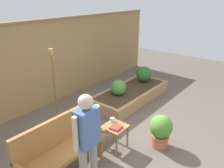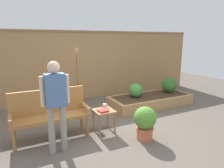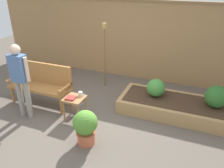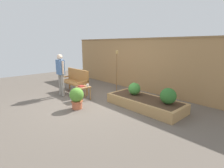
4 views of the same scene
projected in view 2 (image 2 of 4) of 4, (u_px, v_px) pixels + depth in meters
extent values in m
plane|color=#60564C|center=(122.00, 130.00, 4.29)|extent=(14.00, 14.00, 0.00)
cube|color=#A37A4C|center=(82.00, 67.00, 6.33)|extent=(8.40, 0.10, 2.10)
cube|color=olive|center=(81.00, 31.00, 6.09)|extent=(8.40, 0.14, 0.06)
cylinder|color=#A87038|center=(81.00, 119.00, 4.32)|extent=(0.06, 0.06, 0.40)
cylinder|color=#A87038|center=(87.00, 126.00, 4.00)|extent=(0.06, 0.06, 0.40)
cylinder|color=#A87038|center=(14.00, 132.00, 3.74)|extent=(0.06, 0.06, 0.40)
cylinder|color=#A87038|center=(14.00, 140.00, 3.43)|extent=(0.06, 0.06, 0.40)
cube|color=#A87038|center=(51.00, 118.00, 3.82)|extent=(1.44, 0.48, 0.06)
cube|color=#A87038|center=(48.00, 101.00, 3.95)|extent=(1.44, 0.06, 0.48)
cube|color=#A87038|center=(10.00, 117.00, 3.49)|extent=(0.06, 0.48, 0.04)
cube|color=#A87038|center=(85.00, 106.00, 4.09)|extent=(0.06, 0.48, 0.04)
cylinder|color=#9E7042|center=(108.00, 118.00, 4.35)|extent=(0.04, 0.04, 0.44)
cylinder|color=#9E7042|center=(115.00, 124.00, 4.06)|extent=(0.04, 0.04, 0.44)
cylinder|color=#9E7042|center=(94.00, 121.00, 4.20)|extent=(0.04, 0.04, 0.44)
cylinder|color=#9E7042|center=(100.00, 127.00, 3.92)|extent=(0.04, 0.04, 0.44)
cube|color=#9E7042|center=(104.00, 111.00, 4.08)|extent=(0.40, 0.40, 0.04)
cylinder|color=silver|center=(105.00, 106.00, 4.21)|extent=(0.08, 0.08, 0.09)
torus|color=silver|center=(107.00, 105.00, 4.23)|extent=(0.06, 0.01, 0.06)
cube|color=#B2332D|center=(103.00, 111.00, 4.00)|extent=(0.21, 0.19, 0.03)
cylinder|color=#C66642|center=(145.00, 134.00, 3.86)|extent=(0.31, 0.31, 0.21)
cylinder|color=#C66642|center=(145.00, 128.00, 3.84)|extent=(0.34, 0.34, 0.04)
sphere|color=#569333|center=(145.00, 118.00, 3.79)|extent=(0.43, 0.43, 0.43)
cube|color=#AD8451|center=(160.00, 105.00, 5.43)|extent=(2.40, 0.09, 0.30)
cube|color=#AD8451|center=(141.00, 97.00, 6.22)|extent=(2.40, 0.09, 0.30)
cube|color=#AD8451|center=(115.00, 106.00, 5.32)|extent=(0.09, 0.82, 0.30)
cube|color=#AD8451|center=(180.00, 96.00, 6.33)|extent=(0.09, 0.82, 0.30)
cube|color=#422D1E|center=(150.00, 100.00, 5.83)|extent=(2.22, 0.82, 0.30)
cylinder|color=brown|center=(135.00, 96.00, 5.63)|extent=(0.04, 0.04, 0.06)
sphere|color=#428938|center=(136.00, 90.00, 5.59)|extent=(0.40, 0.40, 0.40)
cylinder|color=brown|center=(169.00, 91.00, 6.16)|extent=(0.04, 0.04, 0.06)
sphere|color=#2D6628|center=(169.00, 85.00, 6.12)|extent=(0.45, 0.45, 0.45)
cylinder|color=brown|center=(78.00, 82.00, 5.43)|extent=(0.03, 0.03, 1.54)
cylinder|color=#AD894C|center=(76.00, 51.00, 5.25)|extent=(0.10, 0.10, 0.13)
cylinder|color=gray|center=(63.00, 128.00, 3.42)|extent=(0.11, 0.11, 0.82)
cylinder|color=gray|center=(51.00, 130.00, 3.33)|extent=(0.11, 0.11, 0.82)
cube|color=#4C70A3|center=(55.00, 90.00, 3.23)|extent=(0.32, 0.20, 0.54)
cylinder|color=beige|center=(67.00, 89.00, 3.32)|extent=(0.07, 0.07, 0.49)
cylinder|color=beige|center=(42.00, 92.00, 3.14)|extent=(0.07, 0.07, 0.49)
sphere|color=beige|center=(54.00, 67.00, 3.15)|extent=(0.20, 0.20, 0.20)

